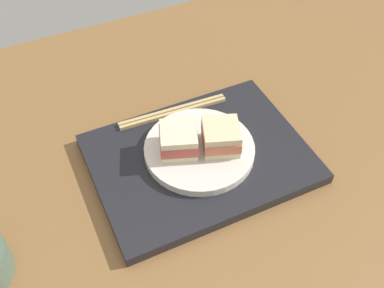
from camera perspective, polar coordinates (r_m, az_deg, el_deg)
name	(u,v)px	position (r cm, az deg, el deg)	size (l,w,h in cm)	color
ground_plane	(216,159)	(84.54, 2.99, -1.90)	(140.00, 100.00, 3.00)	brown
serving_tray	(200,158)	(81.19, 0.97, -1.83)	(37.62, 27.96, 2.08)	black
sandwich_plate	(200,150)	(80.10, 0.98, -0.78)	(19.60, 19.60, 1.52)	silver
sandwich_near	(221,137)	(78.21, 3.70, 0.91)	(8.19, 8.50, 4.63)	beige
sandwich_far	(179,140)	(77.63, -1.70, 0.50)	(8.35, 8.43, 4.53)	beige
chopsticks_pair	(173,112)	(87.56, -2.40, 4.10)	(21.65, 2.70, 0.70)	tan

